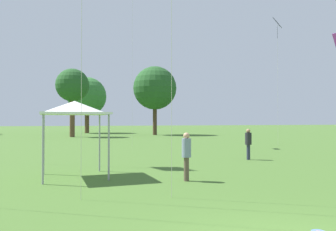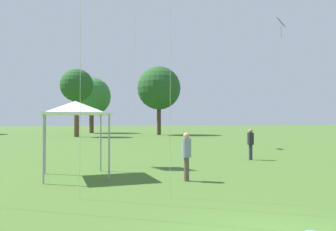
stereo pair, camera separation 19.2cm
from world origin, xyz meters
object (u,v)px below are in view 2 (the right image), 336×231
at_px(person_standing_0, 251,141).
at_px(canopy_tent, 76,109).
at_px(kite_8, 281,26).
at_px(distant_tree_1, 159,88).
at_px(distant_tree_0, 77,86).
at_px(person_standing_3, 187,152).
at_px(distant_tree_3, 92,97).

bearing_deg(person_standing_0, canopy_tent, 85.15).
relative_size(person_standing_0, canopy_tent, 0.59).
height_order(kite_8, distant_tree_1, kite_8).
relative_size(distant_tree_0, distant_tree_1, 0.87).
height_order(distant_tree_0, distant_tree_1, distant_tree_1).
height_order(person_standing_0, kite_8, kite_8).
relative_size(canopy_tent, distant_tree_1, 0.27).
bearing_deg(canopy_tent, distant_tree_1, 69.80).
distance_m(person_standing_3, distant_tree_1, 40.38).
xyz_separation_m(canopy_tent, distant_tree_1, (13.46, 36.58, 4.72)).
relative_size(person_standing_3, kite_8, 0.15).
distance_m(person_standing_0, distant_tree_0, 32.47).
bearing_deg(canopy_tent, distant_tree_3, 85.51).
distance_m(canopy_tent, distant_tree_3, 48.33).
relative_size(person_standing_0, distant_tree_0, 0.19).
relative_size(person_standing_3, distant_tree_3, 0.17).
height_order(person_standing_3, distant_tree_3, distant_tree_3).
xyz_separation_m(canopy_tent, kite_8, (17.92, 11.49, 8.02)).
height_order(person_standing_3, kite_8, kite_8).
bearing_deg(kite_8, distant_tree_3, 117.17).
distance_m(canopy_tent, distant_tree_0, 33.91).
height_order(kite_8, distant_tree_3, kite_8).
relative_size(person_standing_0, kite_8, 0.15).
bearing_deg(distant_tree_1, distant_tree_3, 130.27).
bearing_deg(distant_tree_3, distant_tree_0, -101.64).
relative_size(person_standing_0, distant_tree_1, 0.16).
bearing_deg(distant_tree_0, canopy_tent, -91.38).
bearing_deg(distant_tree_3, person_standing_3, -89.87).
bearing_deg(distant_tree_1, person_standing_3, -103.89).
xyz_separation_m(person_standing_0, canopy_tent, (-9.62, -2.95, 1.65)).
bearing_deg(distant_tree_0, distant_tree_3, 78.36).
relative_size(distant_tree_0, distant_tree_3, 0.92).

